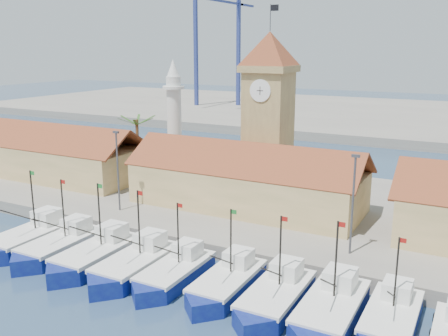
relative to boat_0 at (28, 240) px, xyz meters
The scene contains 20 objects.
ground 15.53m from the boat_0, ahead, with size 400.00×400.00×0.00m, color navy.
quay 26.83m from the boat_0, 55.04° to the left, with size 140.00×32.00×1.50m, color gray.
terminal 109.08m from the boat_0, 81.90° to the left, with size 240.00×80.00×2.00m, color gray.
boat_0 is the anchor object (origin of this frame).
boat_1 4.10m from the boat_0, ahead, with size 3.73×10.22×7.73m.
boat_2 8.66m from the boat_0, ahead, with size 3.84×10.52×7.96m.
boat_3 13.06m from the boat_0, ahead, with size 3.80×10.42×7.89m.
boat_4 16.94m from the boat_0, ahead, with size 3.49×9.55×7.22m.
boat_5 21.74m from the boat_0, ahead, with size 3.53×9.67×7.32m.
boat_6 26.13m from the boat_0, ahead, with size 3.66×10.03×7.59m.
boat_7 30.39m from the boat_0, ahead, with size 3.80×10.42×7.89m.
boat_8 34.49m from the boat_0, ahead, with size 3.42×9.37×7.09m.
hall_left 24.70m from the boat_0, 132.75° to the left, with size 31.20×10.13×7.61m.
hall_center 23.87m from the boat_0, 49.48° to the left, with size 27.04×10.13×7.61m.
clock_tower 30.58m from the boat_0, 57.34° to the left, with size 5.80×5.80×22.70m.
minaret 27.47m from the boat_0, 89.18° to the left, with size 3.00×3.00×16.30m.
palm_tree 25.02m from the boat_0, 100.92° to the left, with size 5.60×5.03×8.39m.
lamp_posts 19.58m from the boat_0, 32.18° to the left, with size 80.70×0.25×9.03m.
crane_blue_far 110.10m from the boat_0, 112.33° to the left, with size 1.00×34.07×47.91m.
crane_blue_near 110.65m from the boat_0, 105.62° to the left, with size 1.00×32.83×37.68m.
Camera 1 is at (23.44, -29.85, 19.42)m, focal length 40.00 mm.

